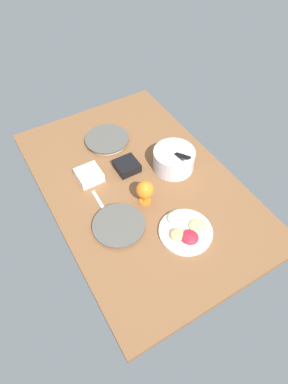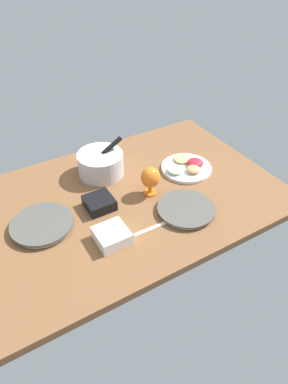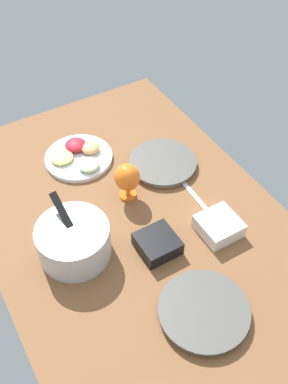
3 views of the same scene
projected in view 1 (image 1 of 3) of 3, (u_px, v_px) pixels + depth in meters
The scene contains 9 objects.
ground_plane at pixel (139, 185), 193.41cm from camera, with size 160.00×104.00×4.00cm, color brown.
dinner_plate_left at pixel (106, 140), 213.46cm from camera, with size 28.68×28.68×3.03cm.
dinner_plate_right at pixel (119, 225), 171.51cm from camera, with size 27.95×27.95×2.58cm.
mixing_bowl at pixel (174, 159), 194.84cm from camera, with size 25.88×24.85×19.07cm.
fruit_platter at pixel (186, 231), 168.85cm from camera, with size 28.18×28.18×5.40cm.
hurricane_glass_orange at pixel (145, 190), 175.85cm from camera, with size 9.74×9.74×15.56cm.
square_bowl_black at pixel (127, 166), 196.68cm from camera, with size 13.33×13.33×5.53cm.
square_bowl_white at pixel (89, 175), 191.69cm from camera, with size 13.94×13.94×5.82cm.
fork_by_right_plate at pixel (99, 202), 182.83cm from camera, with size 18.00×1.80×0.60cm, color silver.
Camera 1 is at (109.14, -61.44, 145.46)cm, focal length 30.47 mm.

